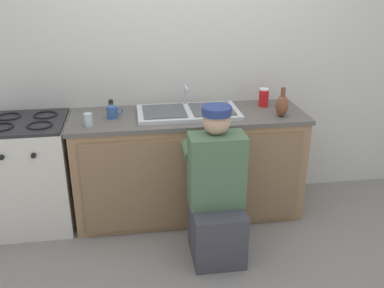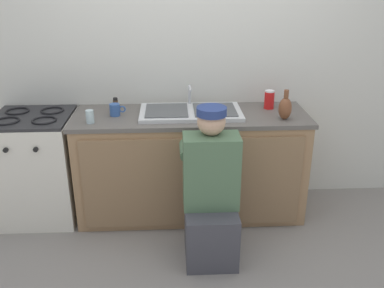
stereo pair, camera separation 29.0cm
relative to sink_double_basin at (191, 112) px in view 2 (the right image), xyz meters
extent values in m
plane|color=gray|center=(0.00, -0.30, -0.89)|extent=(12.00, 12.00, 0.00)
cube|color=silver|center=(0.00, 0.35, 0.36)|extent=(6.00, 0.10, 2.50)
cube|color=#997551|center=(0.00, 0.00, -0.47)|extent=(1.82, 0.60, 0.84)
cube|color=#866747|center=(-0.44, -0.31, -0.47)|extent=(0.80, 0.02, 0.74)
cube|color=#866747|center=(0.44, -0.31, -0.47)|extent=(0.80, 0.02, 0.74)
cube|color=#5B5651|center=(0.00, 0.00, -0.04)|extent=(1.86, 0.62, 0.03)
cube|color=silver|center=(0.00, 0.00, 0.00)|extent=(0.80, 0.44, 0.03)
cube|color=#4C4F51|center=(-0.19, 0.00, 0.01)|extent=(0.33, 0.35, 0.01)
cube|color=#4C4F51|center=(0.19, 0.00, 0.01)|extent=(0.33, 0.35, 0.01)
cylinder|color=#B7BABF|center=(0.00, 0.19, 0.07)|extent=(0.02, 0.02, 0.18)
cylinder|color=#B7BABF|center=(0.00, 0.11, 0.16)|extent=(0.02, 0.16, 0.02)
cube|color=silver|center=(-1.25, 0.00, -0.46)|extent=(0.61, 0.60, 0.85)
cube|color=#262628|center=(-1.25, 0.00, -0.03)|extent=(0.60, 0.59, 0.02)
torus|color=black|center=(-1.39, -0.12, -0.01)|extent=(0.19, 0.19, 0.02)
torus|color=black|center=(-1.11, -0.12, -0.01)|extent=(0.19, 0.19, 0.02)
torus|color=black|center=(-1.39, 0.12, -0.01)|extent=(0.19, 0.19, 0.02)
torus|color=black|center=(-1.11, 0.12, -0.01)|extent=(0.19, 0.19, 0.02)
cylinder|color=black|center=(-1.36, -0.31, -0.17)|extent=(0.04, 0.02, 0.04)
cylinder|color=black|center=(-1.14, -0.31, -0.17)|extent=(0.04, 0.02, 0.04)
cube|color=#3F3F47|center=(0.11, -0.67, -0.69)|extent=(0.36, 0.40, 0.40)
cube|color=#4C6B4C|center=(0.11, -0.61, -0.23)|extent=(0.38, 0.22, 0.52)
sphere|color=tan|center=(0.11, -0.57, 0.11)|extent=(0.19, 0.19, 0.19)
cylinder|color=navy|center=(0.11, -0.57, 0.19)|extent=(0.20, 0.20, 0.06)
cube|color=navy|center=(0.11, -0.48, 0.17)|extent=(0.13, 0.09, 0.02)
cylinder|color=#4C6B4C|center=(-0.06, -0.41, -0.14)|extent=(0.08, 0.30, 0.08)
cylinder|color=#4C6B4C|center=(0.28, -0.41, -0.14)|extent=(0.08, 0.30, 0.08)
cylinder|color=red|center=(0.65, 0.11, 0.05)|extent=(0.08, 0.08, 0.14)
cylinder|color=white|center=(0.65, 0.11, 0.13)|extent=(0.08, 0.08, 0.01)
cylinder|color=#ADC6CC|center=(-0.76, -0.17, 0.03)|extent=(0.06, 0.06, 0.10)
cylinder|color=#335699|center=(-0.59, -0.01, 0.03)|extent=(0.08, 0.08, 0.09)
torus|color=#335699|center=(-0.54, -0.01, 0.03)|extent=(0.06, 0.01, 0.06)
ellipsoid|color=brown|center=(0.71, -0.16, 0.07)|extent=(0.10, 0.10, 0.17)
cylinder|color=brown|center=(0.71, -0.16, 0.18)|extent=(0.04, 0.04, 0.06)
cylinder|color=#513823|center=(-0.60, 0.13, 0.02)|extent=(0.04, 0.04, 0.08)
cylinder|color=black|center=(-0.60, 0.13, 0.08)|extent=(0.04, 0.04, 0.02)
camera|label=1|loc=(-0.44, -3.19, 1.05)|focal=40.00mm
camera|label=2|loc=(-0.15, -3.22, 1.05)|focal=40.00mm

